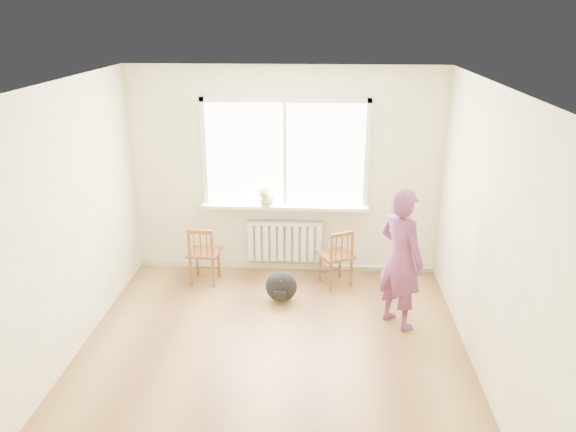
% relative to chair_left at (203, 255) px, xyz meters
% --- Properties ---
extents(floor, '(4.50, 4.50, 0.00)m').
position_rel_chair_left_xyz_m(floor, '(1.01, -1.74, -0.39)').
color(floor, '#9E7340').
rests_on(floor, ground).
extents(ceiling, '(4.50, 4.50, 0.00)m').
position_rel_chair_left_xyz_m(ceiling, '(1.01, -1.74, 2.31)').
color(ceiling, white).
rests_on(ceiling, back_wall).
extents(back_wall, '(4.00, 0.01, 2.70)m').
position_rel_chair_left_xyz_m(back_wall, '(1.01, 0.51, 0.96)').
color(back_wall, '#F2EBC1').
rests_on(back_wall, ground).
extents(window, '(2.12, 0.05, 1.42)m').
position_rel_chair_left_xyz_m(window, '(1.01, 0.49, 1.27)').
color(window, white).
rests_on(window, back_wall).
extents(windowsill, '(2.15, 0.22, 0.04)m').
position_rel_chair_left_xyz_m(windowsill, '(1.01, 0.40, 0.54)').
color(windowsill, white).
rests_on(windowsill, back_wall).
extents(radiator, '(1.00, 0.12, 0.55)m').
position_rel_chair_left_xyz_m(radiator, '(1.01, 0.42, 0.05)').
color(radiator, white).
rests_on(radiator, back_wall).
extents(heating_pipe, '(1.40, 0.04, 0.04)m').
position_rel_chair_left_xyz_m(heating_pipe, '(2.26, 0.45, -0.31)').
color(heating_pipe, silver).
rests_on(heating_pipe, back_wall).
extents(baseboard, '(4.00, 0.03, 0.08)m').
position_rel_chair_left_xyz_m(baseboard, '(1.01, 0.50, -0.35)').
color(baseboard, beige).
rests_on(baseboard, ground).
extents(chair_left, '(0.40, 0.39, 0.77)m').
position_rel_chair_left_xyz_m(chair_left, '(0.00, 0.00, 0.00)').
color(chair_left, brown).
rests_on(chair_left, floor).
extents(chair_right, '(0.50, 0.50, 0.77)m').
position_rel_chair_left_xyz_m(chair_right, '(1.70, 0.03, -0.00)').
color(chair_right, brown).
rests_on(chair_right, floor).
extents(person, '(0.66, 0.69, 1.58)m').
position_rel_chair_left_xyz_m(person, '(2.34, -0.86, 0.40)').
color(person, '#C74271').
rests_on(person, floor).
extents(cat, '(0.24, 0.45, 0.30)m').
position_rel_chair_left_xyz_m(cat, '(0.79, 0.31, 0.68)').
color(cat, beige).
rests_on(cat, windowsill).
extents(backpack, '(0.44, 0.37, 0.38)m').
position_rel_chair_left_xyz_m(backpack, '(1.02, -0.41, -0.20)').
color(backpack, black).
rests_on(backpack, floor).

